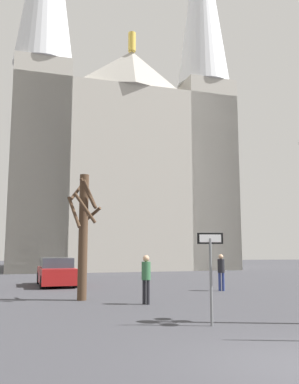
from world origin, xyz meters
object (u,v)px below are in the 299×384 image
(cathedral, at_px, (121,147))
(pedestrian_standing, at_px, (146,274))
(bare_tree, at_px, (83,231))
(one_way_arrow_sign, at_px, (211,265))
(pedestrian_walking, at_px, (221,269))
(parked_car_near_red, at_px, (56,272))

(cathedral, distance_m, pedestrian_standing, 26.54)
(bare_tree, height_order, pedestrian_standing, bare_tree)
(one_way_arrow_sign, distance_m, pedestrian_standing, 4.36)
(pedestrian_walking, distance_m, pedestrian_standing, 5.68)
(one_way_arrow_sign, height_order, bare_tree, bare_tree)
(cathedral, xyz_separation_m, one_way_arrow_sign, (0.17, -28.43, -10.26))
(cathedral, distance_m, pedestrian_walking, 23.19)
(parked_car_near_red, xyz_separation_m, pedestrian_walking, (7.77, -3.78, 0.32))
(cathedral, distance_m, bare_tree, 24.79)
(cathedral, height_order, pedestrian_walking, cathedral)
(cathedral, xyz_separation_m, pedestrian_walking, (3.16, -20.29, -10.77))
(parked_car_near_red, relative_size, pedestrian_walking, 2.55)
(cathedral, bearing_deg, pedestrian_standing, -92.18)
(one_way_arrow_sign, relative_size, parked_car_near_red, 0.55)
(parked_car_near_red, relative_size, pedestrian_standing, 2.50)
(cathedral, bearing_deg, parked_car_near_red, -105.61)
(bare_tree, relative_size, parked_car_near_red, 1.13)
(one_way_arrow_sign, bearing_deg, pedestrian_walking, 69.86)
(bare_tree, height_order, parked_car_near_red, bare_tree)
(cathedral, height_order, bare_tree, cathedral)
(cathedral, xyz_separation_m, pedestrian_standing, (-0.92, -24.24, -10.75))
(one_way_arrow_sign, relative_size, bare_tree, 0.49)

